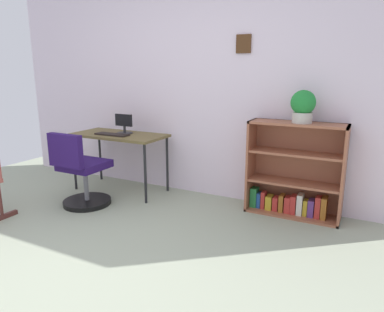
# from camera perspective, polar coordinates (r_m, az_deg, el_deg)

# --- Properties ---
(ground_plane) EXTENTS (6.24, 6.24, 0.00)m
(ground_plane) POSITION_cam_1_polar(r_m,az_deg,el_deg) (2.87, -21.10, -17.57)
(ground_plane) COLOR #9AA38B
(wall_back) EXTENTS (5.20, 0.12, 2.48)m
(wall_back) POSITION_cam_1_polar(r_m,az_deg,el_deg) (4.20, 0.00, 10.78)
(wall_back) COLOR silver
(wall_back) RESTS_ON ground_plane
(desk) EXTENTS (1.14, 0.55, 0.71)m
(desk) POSITION_cam_1_polar(r_m,az_deg,el_deg) (4.35, -11.70, 2.79)
(desk) COLOR brown
(desk) RESTS_ON ground_plane
(monitor) EXTENTS (0.24, 0.19, 0.24)m
(monitor) POSITION_cam_1_polar(r_m,az_deg,el_deg) (4.33, -10.93, 4.96)
(monitor) COLOR #262628
(monitor) RESTS_ON desk
(keyboard) EXTENTS (0.43, 0.14, 0.02)m
(keyboard) POSITION_cam_1_polar(r_m,az_deg,el_deg) (4.27, -12.81, 3.42)
(keyboard) COLOR black
(keyboard) RESTS_ON desk
(office_chair) EXTENTS (0.52, 0.55, 0.83)m
(office_chair) POSITION_cam_1_polar(r_m,az_deg,el_deg) (3.99, -17.50, -2.95)
(office_chair) COLOR black
(office_chair) RESTS_ON ground_plane
(bookshelf_low) EXTENTS (0.94, 0.30, 0.96)m
(bookshelf_low) POSITION_cam_1_polar(r_m,az_deg,el_deg) (3.74, 16.23, -2.99)
(bookshelf_low) COLOR #98573D
(bookshelf_low) RESTS_ON ground_plane
(potted_plant_on_shelf) EXTENTS (0.24, 0.24, 0.31)m
(potted_plant_on_shelf) POSITION_cam_1_polar(r_m,az_deg,el_deg) (3.54, 17.51, 7.76)
(potted_plant_on_shelf) COLOR #B7B2A8
(potted_plant_on_shelf) RESTS_ON bookshelf_low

